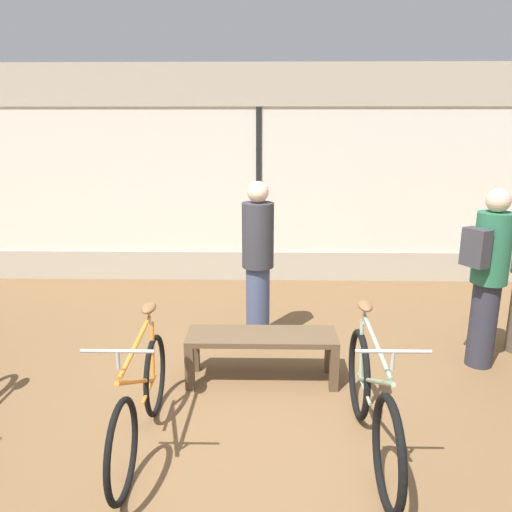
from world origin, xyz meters
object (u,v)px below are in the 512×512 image
at_px(bicycle_left, 141,401).
at_px(bicycle_right, 371,403).
at_px(display_bench, 262,342).
at_px(customer_by_window, 488,273).
at_px(customer_mid_floor, 258,260).

bearing_deg(bicycle_left, bicycle_right, -0.86).
bearing_deg(display_bench, customer_by_window, 9.05).
relative_size(bicycle_right, customer_mid_floor, 0.98).
distance_m(display_bench, customer_by_window, 2.29).
bearing_deg(display_bench, customer_mid_floor, 93.45).
bearing_deg(bicycle_right, customer_mid_floor, 114.12).
distance_m(bicycle_right, display_bench, 1.33).
height_order(bicycle_left, bicycle_right, bicycle_right).
height_order(customer_by_window, customer_mid_floor, customer_mid_floor).
xyz_separation_m(bicycle_right, display_bench, (-0.81, 1.06, -0.02)).
xyz_separation_m(customer_by_window, customer_mid_floor, (-2.24, 0.51, -0.02)).
relative_size(bicycle_left, display_bench, 1.19).
bearing_deg(bicycle_right, bicycle_left, 179.14).
height_order(bicycle_right, customer_mid_floor, customer_mid_floor).
relative_size(bicycle_right, display_bench, 1.26).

